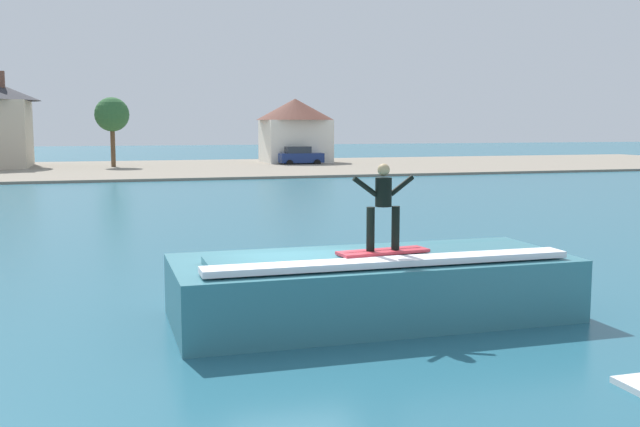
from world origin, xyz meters
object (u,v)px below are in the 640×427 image
(surfer, at_px, (383,202))
(car_far_shore, at_px, (300,156))
(house_gabled_white, at_px, (295,128))
(tree_tall_bare, at_px, (112,115))
(surfboard, at_px, (383,252))
(wave_crest, at_px, (373,286))

(surfer, distance_m, car_far_shore, 56.39)
(house_gabled_white, xyz_separation_m, tree_tall_bare, (-17.65, -3.51, 1.12))
(surfboard, height_order, car_far_shore, car_far_shore)
(surfboard, bearing_deg, car_far_shore, 76.53)
(wave_crest, bearing_deg, surfer, -86.82)
(surfboard, distance_m, house_gabled_white, 59.97)
(surfer, xyz_separation_m, tree_tall_bare, (-4.04, 54.88, 2.34))
(wave_crest, xyz_separation_m, tree_tall_bare, (-4.02, 54.41, 4.09))
(wave_crest, distance_m, house_gabled_white, 59.58)
(car_far_shore, xyz_separation_m, house_gabled_white, (0.47, 3.58, 2.68))
(surfboard, relative_size, surfer, 1.11)
(surfboard, relative_size, tree_tall_bare, 0.30)
(surfboard, bearing_deg, house_gabled_white, 76.89)
(wave_crest, distance_m, surfer, 1.82)
(car_far_shore, bearing_deg, tree_tall_bare, 179.77)
(wave_crest, distance_m, car_far_shore, 55.92)
(tree_tall_bare, bearing_deg, surfer, -85.79)
(wave_crest, bearing_deg, car_far_shore, 76.38)
(surfer, xyz_separation_m, house_gabled_white, (13.61, 58.40, 1.22))
(surfer, xyz_separation_m, car_far_shore, (13.14, 54.81, -1.47))
(surfboard, bearing_deg, surfer, -119.84)
(wave_crest, relative_size, tree_tall_bare, 1.26)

